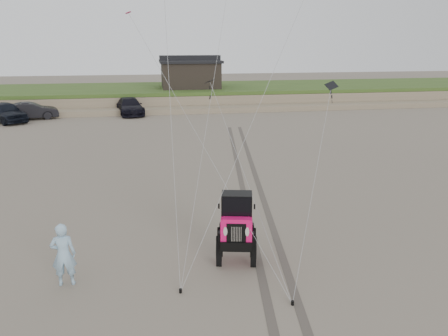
{
  "coord_description": "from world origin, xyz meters",
  "views": [
    {
      "loc": [
        -2.43,
        -10.44,
        6.6
      ],
      "look_at": [
        -0.14,
        3.0,
        2.6
      ],
      "focal_mm": 35.0,
      "sensor_mm": 36.0,
      "label": 1
    }
  ],
  "objects": [
    {
      "name": "truck_c",
      "position": [
        -4.24,
        30.62,
        0.75
      ],
      "size": [
        3.01,
        5.45,
        1.49
      ],
      "primitive_type": "imported",
      "rotation": [
        0.0,
        0.0,
        0.19
      ],
      "color": "black",
      "rests_on": "ground"
    },
    {
      "name": "stake_main",
      "position": [
        -1.84,
        0.04,
        0.06
      ],
      "size": [
        0.08,
        0.08,
        0.12
      ],
      "primitive_type": "cylinder",
      "color": "black",
      "rests_on": "ground"
    },
    {
      "name": "truck_b",
      "position": [
        -12.58,
        29.36,
        0.74
      ],
      "size": [
        4.72,
        2.57,
        1.48
      ],
      "primitive_type": "imported",
      "rotation": [
        0.0,
        0.0,
        1.81
      ],
      "color": "black",
      "rests_on": "ground"
    },
    {
      "name": "ground",
      "position": [
        0.0,
        0.0,
        0.0
      ],
      "size": [
        160.0,
        160.0,
        0.0
      ],
      "primitive_type": "plane",
      "color": "#6B6054",
      "rests_on": "ground"
    },
    {
      "name": "tire_tracks",
      "position": [
        2.0,
        8.0,
        0.0
      ],
      "size": [
        5.22,
        29.74,
        0.01
      ],
      "color": "#4C443D",
      "rests_on": "ground"
    },
    {
      "name": "cabin",
      "position": [
        2.0,
        37.0,
        3.24
      ],
      "size": [
        6.4,
        5.4,
        3.35
      ],
      "color": "black",
      "rests_on": "dune_ridge"
    },
    {
      "name": "stake_aux",
      "position": [
        0.98,
        -1.02,
        0.06
      ],
      "size": [
        0.08,
        0.08,
        0.12
      ],
      "primitive_type": "cylinder",
      "color": "black",
      "rests_on": "ground"
    },
    {
      "name": "truck_a",
      "position": [
        -14.34,
        28.39,
        0.84
      ],
      "size": [
        4.64,
        5.12,
        1.69
      ],
      "primitive_type": "imported",
      "rotation": [
        0.0,
        0.0,
        0.67
      ],
      "color": "black",
      "rests_on": "ground"
    },
    {
      "name": "jeep",
      "position": [
        -0.02,
        1.47,
        0.88
      ],
      "size": [
        2.99,
        5.05,
        1.76
      ],
      "primitive_type": null,
      "rotation": [
        0.0,
        0.0,
        -0.21
      ],
      "color": "#FF126B",
      "rests_on": "ground"
    },
    {
      "name": "dune_ridge",
      "position": [
        0.0,
        37.5,
        0.82
      ],
      "size": [
        160.0,
        14.25,
        1.73
      ],
      "color": "#7A6B54",
      "rests_on": "ground"
    },
    {
      "name": "man",
      "position": [
        -4.97,
        1.02,
        0.92
      ],
      "size": [
        0.69,
        0.47,
        1.84
      ],
      "primitive_type": "imported",
      "rotation": [
        0.0,
        0.0,
        3.19
      ],
      "color": "#8CAFD9",
      "rests_on": "ground"
    }
  ]
}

